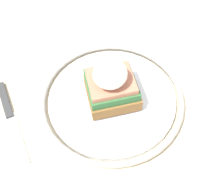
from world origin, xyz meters
name	(u,v)px	position (x,y,z in m)	size (l,w,h in m)	color
dining_table	(114,125)	(0.00, 0.00, 0.59)	(0.85, 0.68, 0.73)	#C6B28E
plate	(112,99)	(0.01, 0.02, 0.74)	(0.24, 0.24, 0.02)	silver
sandwich	(111,85)	(0.01, 0.03, 0.78)	(0.08, 0.08, 0.09)	brown
fork	(207,85)	(-0.16, 0.03, 0.73)	(0.02, 0.14, 0.00)	silver
knife	(10,115)	(0.18, 0.01, 0.73)	(0.05, 0.17, 0.01)	#2D2D2D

